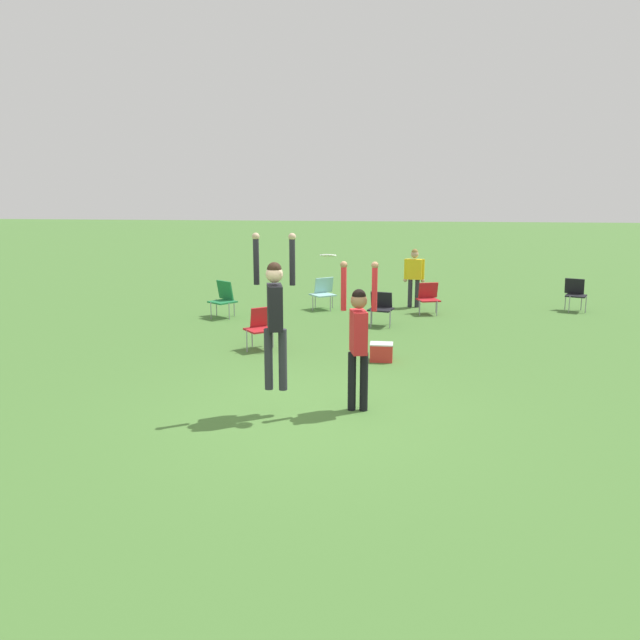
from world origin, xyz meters
TOP-DOWN VIEW (x-y plane):
  - ground_plane at (0.00, 0.00)m, footprint 120.00×120.00m
  - person_jumping at (-0.51, -0.09)m, footprint 0.61×0.49m
  - person_defending at (0.64, 0.21)m, footprint 0.54×0.42m
  - frisbee at (0.21, 0.10)m, footprint 0.23×0.23m
  - camping_chair_0 at (0.76, 6.19)m, footprint 0.64×0.68m
  - camping_chair_1 at (-3.25, 6.69)m, footprint 0.77×0.85m
  - camping_chair_2 at (-1.57, 3.60)m, footprint 0.72×0.80m
  - camping_chair_3 at (1.92, 7.83)m, footprint 0.65×0.69m
  - camping_chair_4 at (-0.88, 8.14)m, footprint 0.78×0.87m
  - camping_chair_5 at (5.83, 8.74)m, footprint 0.64×0.69m
  - person_spectator_near at (1.56, 8.71)m, footprint 0.58×0.27m
  - cooler_box at (0.88, 2.97)m, footprint 0.43×0.32m

SIDE VIEW (x-z plane):
  - ground_plane at x=0.00m, z-range 0.00..0.00m
  - cooler_box at x=0.88m, z-range 0.00..0.34m
  - camping_chair_3 at x=1.92m, z-range 0.06..0.86m
  - camping_chair_0 at x=0.76m, z-range 0.08..0.86m
  - camping_chair_4 at x=-0.88m, z-range 0.07..0.91m
  - camping_chair_2 at x=-1.57m, z-range 0.08..0.91m
  - camping_chair_5 at x=5.83m, z-range 0.08..0.94m
  - camping_chair_1 at x=-3.25m, z-range 0.06..0.97m
  - person_spectator_near at x=1.56m, z-range 0.15..1.76m
  - person_defending at x=0.64m, z-range 0.07..2.25m
  - person_jumping at x=-0.51m, z-range 0.44..2.66m
  - frisbee at x=0.21m, z-range 2.24..2.30m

